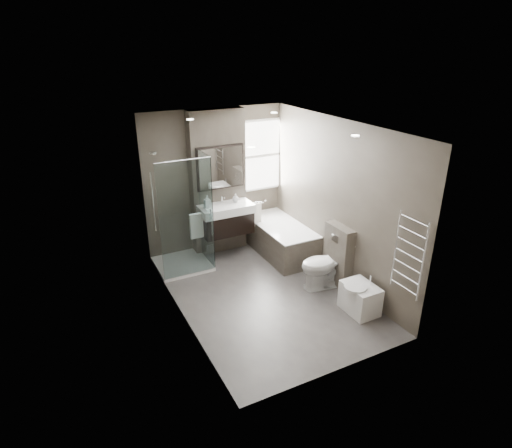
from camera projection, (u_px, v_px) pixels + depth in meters
room at (264, 217)px, 6.18m from camera, size 2.70×3.90×2.70m
vanity_pier at (218, 183)px, 7.63m from camera, size 1.00×0.25×2.60m
vanity at (226, 219)px, 7.57m from camera, size 0.95×0.47×0.66m
mirror_cabinet at (221, 167)px, 7.37m from camera, size 0.86×0.08×0.76m
towel_left at (197, 226)px, 7.32m from camera, size 0.24×0.06×0.44m
towel_right at (255, 215)px, 7.79m from camera, size 0.24×0.06×0.44m
shower_enclosure at (188, 241)px, 7.29m from camera, size 0.90×0.90×2.00m
bathtub at (280, 237)px, 7.85m from camera, size 0.75×1.60×0.57m
window at (260, 156)px, 7.94m from camera, size 0.98×0.06×1.33m
toilet at (326, 264)px, 6.73m from camera, size 0.84×0.56×0.80m
cistern_box at (338, 255)px, 6.79m from camera, size 0.19×0.55×1.00m
bidet at (360, 298)px, 6.16m from camera, size 0.46×0.54×0.56m
towel_radiator at (409, 255)px, 5.46m from camera, size 0.03×0.49×1.10m
soap_bottle_a at (208, 201)px, 7.31m from camera, size 0.10×0.10×0.22m
soap_bottle_b at (236, 198)px, 7.59m from camera, size 0.12×0.12×0.15m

